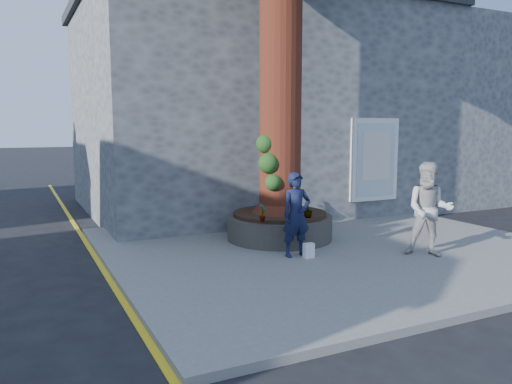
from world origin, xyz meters
name	(u,v)px	position (x,y,z in m)	size (l,w,h in m)	color
ground	(294,272)	(0.00, 0.00, 0.00)	(120.00, 120.00, 0.00)	black
pavement	(332,248)	(1.50, 1.00, 0.06)	(9.00, 8.00, 0.12)	slate
yellow_line	(109,279)	(-3.05, 1.00, 0.00)	(0.10, 30.00, 0.01)	yellow
stone_shop	(249,108)	(2.50, 7.20, 3.16)	(10.30, 8.30, 6.30)	#4D5052
neighbour_shop	(434,116)	(10.50, 7.20, 3.00)	(6.00, 8.00, 6.00)	#4D5052
planter	(280,226)	(0.80, 2.00, 0.41)	(2.30, 2.30, 0.60)	black
man	(296,215)	(0.37, 0.56, 0.93)	(0.59, 0.39, 1.61)	#121733
woman	(429,209)	(2.67, -0.51, 1.02)	(0.88, 0.68, 1.80)	#B5B2AD
shopping_bag	(309,251)	(0.53, 0.35, 0.26)	(0.20, 0.12, 0.28)	white
plant_a	(262,212)	(-0.05, 1.15, 0.91)	(0.20, 0.14, 0.39)	gray
plant_b	(294,196)	(1.65, 2.85, 0.91)	(0.21, 0.20, 0.38)	gray
plant_c	(308,209)	(1.00, 1.15, 0.89)	(0.19, 0.19, 0.34)	gray
plant_d	(294,197)	(1.65, 2.85, 0.89)	(0.31, 0.27, 0.34)	gray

